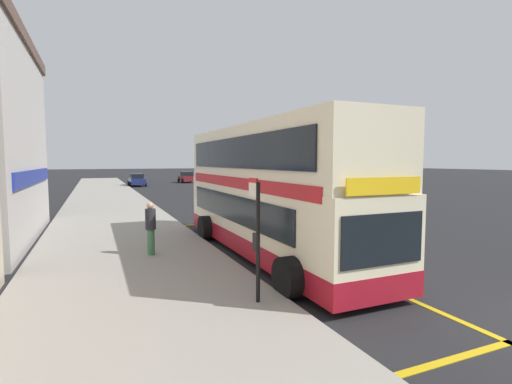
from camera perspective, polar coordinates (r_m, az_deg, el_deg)
ground_plane at (r=36.75m, az=-10.86°, el=-0.40°), size 260.00×260.00×0.00m
pavement_near at (r=35.89m, az=-21.84°, el=-0.66°), size 6.00×76.00×0.14m
double_decker_bus at (r=12.89m, az=1.81°, el=-0.46°), size 3.15×11.28×4.40m
bus_bay_markings at (r=12.92m, az=1.86°, el=-9.72°), size 2.84×14.58×0.01m
bus_stop_sign at (r=8.23m, az=0.09°, el=-5.75°), size 0.09×0.51×2.71m
parked_car_maroon_far at (r=57.49m, az=-10.52°, el=2.22°), size 2.09×4.20×1.62m
parked_car_navy_ahead at (r=50.57m, az=-17.66°, el=1.75°), size 2.09×4.20×1.62m
pedestrian_waiting_near_sign at (r=12.84m, az=-15.72°, el=-5.01°), size 0.34×0.34×1.76m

